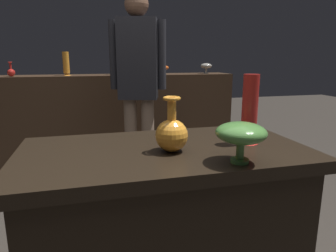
% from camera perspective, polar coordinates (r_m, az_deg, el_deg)
% --- Properties ---
extents(display_plinth, '(1.20, 0.64, 0.80)m').
position_cam_1_polar(display_plinth, '(1.43, -0.62, -19.51)').
color(display_plinth, black).
rests_on(display_plinth, ground_plane).
extents(back_display_shelf, '(2.60, 0.40, 0.99)m').
position_cam_1_polar(back_display_shelf, '(3.45, -9.44, 1.38)').
color(back_display_shelf, '#422D1E').
rests_on(back_display_shelf, ground_plane).
extents(vase_centerpiece, '(0.13, 0.13, 0.22)m').
position_cam_1_polar(vase_centerpiece, '(1.20, 0.70, -1.40)').
color(vase_centerpiece, orange).
rests_on(vase_centerpiece, display_plinth).
extents(vase_tall_behind, '(0.09, 0.09, 0.30)m').
position_cam_1_polar(vase_tall_behind, '(1.35, 15.26, 2.82)').
color(vase_tall_behind, red).
rests_on(vase_tall_behind, display_plinth).
extents(vase_left_accent, '(0.18, 0.18, 0.15)m').
position_cam_1_polar(vase_left_accent, '(1.09, 13.72, -1.46)').
color(vase_left_accent, '#477A38').
rests_on(vase_left_accent, display_plinth).
extents(shelf_vase_center, '(0.12, 0.12, 0.24)m').
position_cam_1_polar(shelf_vase_center, '(3.41, -9.83, 10.87)').
color(shelf_vase_center, '#477A38').
rests_on(shelf_vase_center, back_display_shelf).
extents(shelf_vase_far_left, '(0.07, 0.07, 0.14)m').
position_cam_1_polar(shelf_vase_far_left, '(3.39, -27.68, 9.09)').
color(shelf_vase_far_left, red).
rests_on(shelf_vase_far_left, back_display_shelf).
extents(shelf_vase_right, '(0.11, 0.11, 0.10)m').
position_cam_1_polar(shelf_vase_right, '(3.41, -0.80, 10.99)').
color(shelf_vase_right, '#E55B1E').
rests_on(shelf_vase_right, back_display_shelf).
extents(shelf_vase_left, '(0.09, 0.09, 0.24)m').
position_cam_1_polar(shelf_vase_left, '(3.38, -18.80, 11.06)').
color(shelf_vase_left, orange).
rests_on(shelf_vase_left, back_display_shelf).
extents(shelf_vase_far_right, '(0.13, 0.13, 0.12)m').
position_cam_1_polar(shelf_vase_far_right, '(3.60, 7.28, 11.23)').
color(shelf_vase_far_right, gray).
rests_on(shelf_vase_far_right, back_display_shelf).
extents(visitor_center_back, '(0.45, 0.26, 1.68)m').
position_cam_1_polar(visitor_center_back, '(2.56, -5.70, 8.82)').
color(visitor_center_back, '#846B56').
rests_on(visitor_center_back, ground_plane).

